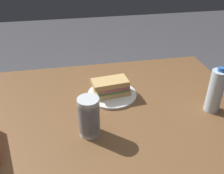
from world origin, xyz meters
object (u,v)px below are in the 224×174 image
plastic_cup_stack (89,117)px  water_bottle_spare (216,91)px  dining_table (93,129)px  paper_plate (112,95)px  sandwich (111,87)px

plastic_cup_stack → water_bottle_spare: (-0.56, -0.05, 0.02)m
dining_table → plastic_cup_stack: plastic_cup_stack is taller
dining_table → paper_plate: size_ratio=6.01×
dining_table → paper_plate: paper_plate is taller
paper_plate → water_bottle_spare: size_ratio=1.13×
dining_table → sandwich: bearing=-132.6°
paper_plate → water_bottle_spare: (-0.42, 0.20, 0.10)m
dining_table → plastic_cup_stack: (0.02, 0.13, 0.17)m
dining_table → sandwich: 0.22m
dining_table → paper_plate: 0.19m
dining_table → plastic_cup_stack: size_ratio=8.76×
dining_table → water_bottle_spare: water_bottle_spare is taller
water_bottle_spare → sandwich: bearing=-24.6°
sandwich → water_bottle_spare: water_bottle_spare is taller
water_bottle_spare → plastic_cup_stack: bearing=5.5°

